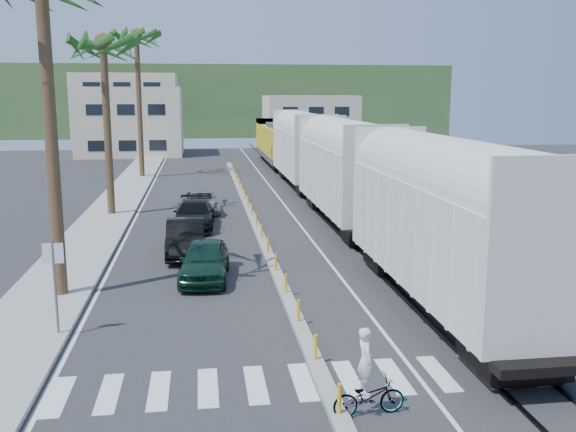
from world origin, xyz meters
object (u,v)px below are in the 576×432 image
at_px(car_lead, 205,260).
at_px(cyclist, 368,388).
at_px(street_sign, 54,274).
at_px(car_second, 185,238).

relative_size(car_lead, cyclist, 2.24).
distance_m(car_lead, cyclist, 12.03).
distance_m(street_sign, car_lead, 7.23).
distance_m(street_sign, car_second, 10.39).
xyz_separation_m(car_second, cyclist, (4.38, -15.57, -0.13)).
xyz_separation_m(car_lead, cyclist, (3.55, -11.49, -0.11)).
distance_m(car_second, cyclist, 16.17).
bearing_deg(car_second, street_sign, -110.90).
bearing_deg(street_sign, car_lead, 51.65).
relative_size(street_sign, cyclist, 1.43).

